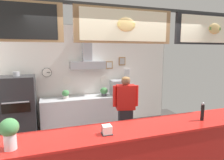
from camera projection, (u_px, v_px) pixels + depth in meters
The scene contains 10 objects.
back_wall_assembly at pixel (88, 73), 5.23m from camera, with size 4.94×2.97×2.80m.
back_prep_counter at pixel (87, 113), 5.16m from camera, with size 2.33×0.56×0.90m.
pizza_oven at pixel (19, 109), 4.43m from camera, with size 0.75×0.70×1.64m.
shop_worker at pixel (125, 110), 4.11m from camera, with size 0.54×0.30×1.57m.
espresso_machine at pixel (119, 88), 5.33m from camera, with size 0.46×0.47×0.40m.
potted_sage at pixel (66, 94), 4.90m from camera, with size 0.18×0.18×0.22m.
potted_thyme at pixel (104, 91), 5.20m from camera, with size 0.20×0.20×0.23m.
basil_vase at pixel (10, 132), 2.02m from camera, with size 0.19×0.19×0.34m.
pepper_grinder at pixel (202, 111), 2.90m from camera, with size 0.05×0.05×0.28m.
napkin_holder at pixel (107, 130), 2.42m from camera, with size 0.14×0.13×0.13m.
Camera 1 is at (-1.02, -2.78, 2.09)m, focal length 30.89 mm.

